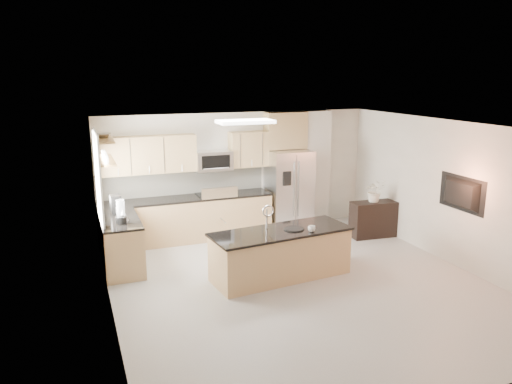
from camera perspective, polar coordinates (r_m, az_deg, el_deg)
name	(u,v)px	position (r m, az deg, el deg)	size (l,w,h in m)	color
floor	(301,285)	(8.40, 5.21, -10.56)	(6.50, 6.50, 0.00)	#AFADA6
ceiling	(305,127)	(7.72, 5.62, 7.37)	(6.00, 6.50, 0.02)	white
wall_back	(238,172)	(10.89, -2.11, 2.25)	(6.00, 0.02, 2.60)	silver
wall_front	(447,290)	(5.40, 20.95, -10.43)	(6.00, 0.02, 2.60)	silver
wall_left	(107,230)	(7.21, -16.63, -4.14)	(0.02, 6.50, 2.60)	silver
wall_right	(454,194)	(9.63, 21.66, -0.17)	(0.02, 6.50, 2.60)	silver
back_counter	(187,218)	(10.47, -7.88, -2.99)	(3.55, 0.66, 1.44)	tan
left_counter	(121,243)	(9.24, -15.18, -5.65)	(0.66, 1.50, 0.92)	tan
range	(216,215)	(10.61, -4.58, -2.68)	(0.76, 0.64, 1.14)	black
upper_cabinets	(179,153)	(10.31, -8.74, 4.43)	(3.50, 0.33, 0.75)	tan
microwave	(213,161)	(10.47, -4.89, 3.59)	(0.76, 0.40, 0.40)	silver
refrigerator	(289,190)	(11.02, 3.76, 0.18)	(0.92, 0.78, 1.78)	silver
partition_column	(315,168)	(11.46, 6.79, 2.72)	(0.60, 0.30, 2.60)	beige
window	(98,179)	(8.91, -17.57, 1.43)	(0.04, 1.15, 1.65)	white
shelf_lower	(104,160)	(8.97, -16.93, 3.49)	(0.30, 1.20, 0.04)	brown
shelf_upper	(103,139)	(8.91, -17.09, 5.83)	(0.30, 1.20, 0.04)	brown
ceiling_fixture	(245,122)	(9.04, -1.23, 8.04)	(1.00, 0.50, 0.06)	white
island	(281,254)	(8.55, 2.85, -7.04)	(2.49, 1.14, 1.26)	tan
credenza	(373,219)	(10.91, 13.24, -3.04)	(0.95, 0.40, 0.76)	black
cup	(312,229)	(8.38, 6.38, -4.19)	(0.13, 0.13, 0.10)	white
platter	(294,229)	(8.47, 4.34, -4.23)	(0.34, 0.34, 0.02)	black
blender	(121,213)	(8.72, -15.19, -2.38)	(0.18, 0.18, 0.42)	black
kettle	(123,215)	(8.92, -14.96, -2.52)	(0.19, 0.19, 0.24)	silver
coffee_maker	(116,205)	(9.37, -15.73, -1.44)	(0.20, 0.24, 0.34)	black
bowl	(103,135)	(8.94, -17.14, 6.26)	(0.38, 0.38, 0.09)	silver
flower_vase	(375,185)	(10.75, 13.47, 0.76)	(0.64, 0.56, 0.71)	silver
television	(458,194)	(9.42, 22.09, -0.19)	(1.08, 0.14, 0.62)	black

